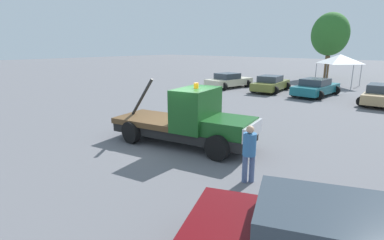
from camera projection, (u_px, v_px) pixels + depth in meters
ground_plane at (182, 144)px, 11.87m from camera, size 160.00×160.00×0.00m
tow_truck at (190, 122)px, 11.47m from camera, size 5.94×2.92×2.51m
person_near_truck at (249, 150)px, 8.33m from camera, size 0.37×0.37×1.67m
parked_car_cream at (229, 81)px, 27.14m from camera, size 2.91×4.78×1.34m
parked_car_olive at (271, 84)px, 24.99m from camera, size 2.78×4.82×1.34m
parked_car_teal at (316, 87)px, 22.80m from camera, size 2.68×4.96×1.34m
parked_car_tan at (382, 95)px, 19.53m from camera, size 2.64×4.95×1.34m
canopy_tent_white at (340, 59)px, 27.67m from camera, size 3.19×3.19×2.96m
tree_right at (330, 34)px, 34.19m from camera, size 4.14×4.14×7.40m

